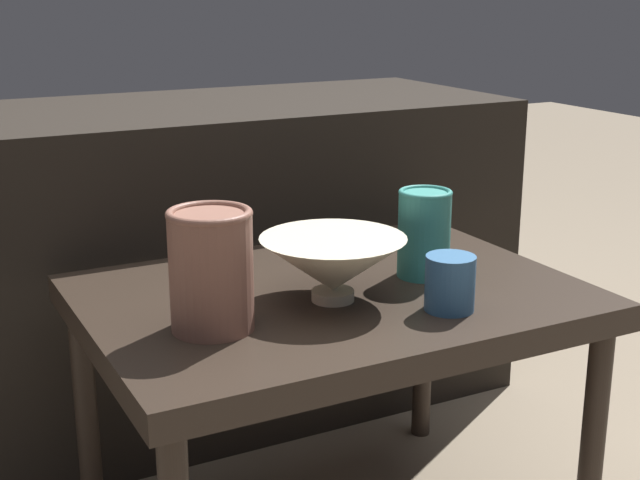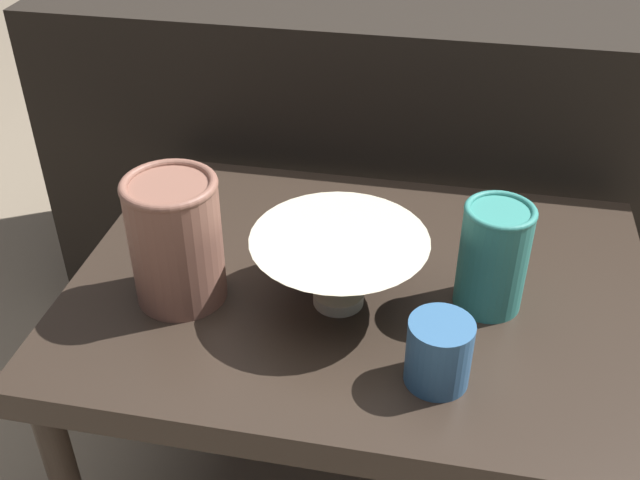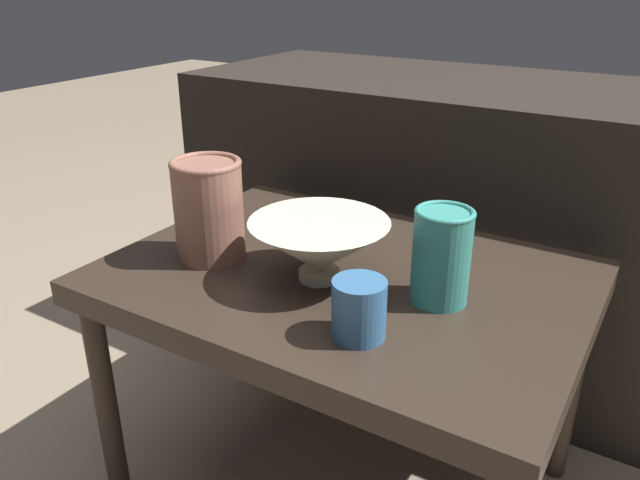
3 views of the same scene
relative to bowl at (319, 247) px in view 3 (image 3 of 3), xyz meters
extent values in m
plane|color=#7F705B|center=(0.02, 0.04, -0.48)|extent=(8.00, 8.00, 0.00)
cube|color=#2D231C|center=(0.02, 0.04, -0.07)|extent=(0.72, 0.52, 0.04)
cylinder|color=#2D231C|center=(-0.30, -0.18, -0.29)|extent=(0.04, 0.04, 0.38)
cylinder|color=#2D231C|center=(-0.30, 0.27, -0.29)|extent=(0.04, 0.04, 0.38)
cylinder|color=#2D231C|center=(0.34, 0.27, -0.29)|extent=(0.04, 0.04, 0.38)
cube|color=black|center=(0.02, 0.61, -0.16)|extent=(1.24, 0.50, 0.63)
cylinder|color=beige|center=(0.00, 0.00, -0.05)|extent=(0.06, 0.06, 0.02)
cone|color=beige|center=(0.00, 0.00, 0.00)|extent=(0.21, 0.21, 0.08)
cylinder|color=brown|center=(-0.19, -0.02, 0.02)|extent=(0.11, 0.11, 0.16)
torus|color=brown|center=(-0.19, -0.02, 0.10)|extent=(0.11, 0.11, 0.01)
cylinder|color=teal|center=(0.18, 0.03, 0.01)|extent=(0.08, 0.08, 0.13)
torus|color=teal|center=(0.18, 0.03, 0.08)|extent=(0.08, 0.08, 0.01)
cylinder|color=#33608E|center=(0.12, -0.11, -0.01)|extent=(0.07, 0.07, 0.08)
camera|label=1|loc=(-0.57, -1.05, 0.38)|focal=50.00mm
camera|label=2|loc=(0.11, -0.69, 0.53)|focal=42.00mm
camera|label=3|loc=(0.44, -0.71, 0.38)|focal=35.00mm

